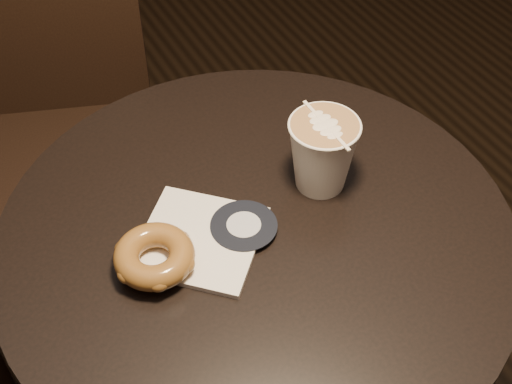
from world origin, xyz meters
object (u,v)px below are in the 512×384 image
Objects in this scene: cafe_table at (257,312)px; chair at (37,95)px; pastry_bag at (200,239)px; doughnut at (154,256)px; latte_cup at (322,155)px.

chair reaches higher than cafe_table.
doughnut reaches higher than pastry_bag.
doughnut reaches higher than cafe_table.
pastry_bag is at bearing -63.03° from chair.
doughnut is 0.27m from latte_cup.
latte_cup is at bearing -45.17° from chair.
chair is 7.13× the size of pastry_bag.
latte_cup is (0.26, 0.03, 0.03)m from doughnut.
latte_cup is at bearing 6.78° from doughnut.
latte_cup reaches higher than doughnut.
chair is 9.91× the size of latte_cup.
cafe_table is 4.95× the size of pastry_bag.
latte_cup is (0.27, -0.58, 0.20)m from chair.
pastry_bag is 1.39× the size of latte_cup.
cafe_table is 0.28m from latte_cup.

